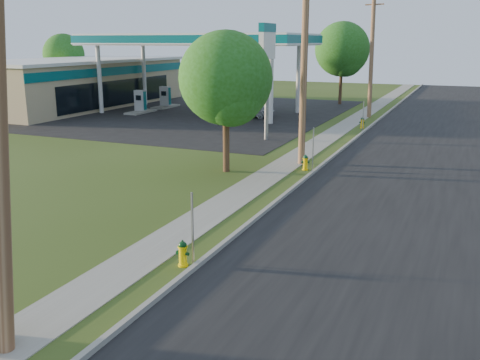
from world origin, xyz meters
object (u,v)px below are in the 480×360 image
Objects in this scene: utility_pole_far at (372,55)px; fuel_pump_ne at (240,110)px; tree_back at (64,56)px; hydrant_near at (183,253)px; price_pylon at (267,48)px; utility_pole_mid at (304,61)px; car_silver at (245,107)px; fuel_pump_sw at (165,100)px; tree_lot at (343,51)px; hydrant_far at (362,123)px; fuel_pump_se at (259,104)px; tree_verge at (227,82)px; hydrant_mid at (305,162)px; fuel_pump_nw at (140,104)px.

utility_pole_far reaches higher than fuel_pump_ne.
tree_back is 49.09m from hydrant_near.
hydrant_near is at bearing -76.12° from price_pylon.
utility_pole_mid is 1.48× the size of tree_back.
price_pylon is 1.48× the size of car_silver.
fuel_pump_sw is 0.42× the size of tree_lot.
utility_pole_mid is 12.42× the size of hydrant_far.
utility_pole_far is 9.84m from fuel_pump_se.
car_silver is (-5.10, 8.82, -4.65)m from price_pylon.
fuel_pump_ne is 14.30m from tree_lot.
tree_verge is at bearing -52.55° from fuel_pump_sw.
tree_lot is 29.66m from tree_back.
fuel_pump_se is 0.48× the size of tree_back.
tree_verge is (1.27, -8.43, -1.35)m from price_pylon.
car_silver is at bearing 109.47° from hydrant_near.
fuel_pump_se is at bearing 117.63° from utility_pole_mid.
tree_back is 35.59m from hydrant_far.
hydrant_near is (18.59, -30.08, -0.36)m from fuel_pump_sw.
fuel_pump_ne is 17.02m from hydrant_mid.
price_pylon reaches higher than fuel_pump_nw.
fuel_pump_se is at bearing -173.59° from utility_pole_far.
car_silver is at bearing -92.04° from fuel_pump_se.
tree_back is (-33.39, 4.03, -0.54)m from utility_pole_far.
tree_back is at bearing 173.12° from utility_pole_far.
price_pylon is at bearing -89.80° from tree_lot.
fuel_pump_se is (-8.90, -1.00, -4.08)m from utility_pole_far.
tree_verge is 39.61m from tree_back.
fuel_pump_nw is at bearing -90.00° from fuel_pump_sw.
price_pylon is 20.26m from tree_lot.
fuel_pump_sw is 19.12m from hydrant_far.
fuel_pump_se is at bearing 117.50° from hydrant_mid.
tree_verge is 1.37× the size of car_silver.
utility_pole_far is 12.83× the size of hydrant_mid.
fuel_pump_sw is 4.06× the size of hydrant_far.
price_pylon is 1.03× the size of tree_back.
tree_back is (-30.76, 24.96, 0.18)m from tree_verge.
tree_back is (-24.49, 9.03, 3.55)m from fuel_pump_ne.
hydrant_near is 0.99× the size of hydrant_mid.
fuel_pump_nw is 0.69× the size of car_silver.
fuel_pump_se is at bearing -6.82° from car_silver.
hydrant_near is at bearing -72.32° from fuel_pump_se.
price_pylon is 9.25× the size of hydrant_mid.
hydrant_mid is at bearing -44.54° from fuel_pump_sw.
utility_pole_far is 12.05× the size of hydrant_far.
fuel_pump_ne is at bearing -150.67° from utility_pole_far.
hydrant_far is (4.60, -13.45, -4.53)m from tree_lot.
utility_pole_mid reaches higher than tree_lot.
utility_pole_mid is 22.52m from fuel_pump_nw.
utility_pole_far is 12.90× the size of hydrant_near.
hydrant_near is 11.93m from hydrant_mid.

